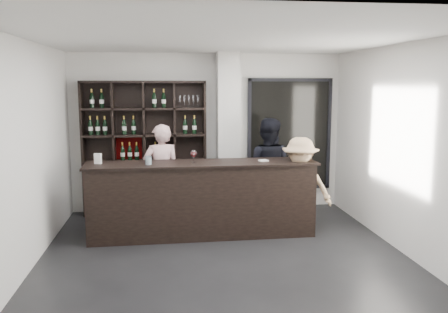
{
  "coord_description": "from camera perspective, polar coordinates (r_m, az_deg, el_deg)",
  "views": [
    {
      "loc": [
        -0.75,
        -6.01,
        2.34
      ],
      "look_at": [
        0.11,
        1.1,
        1.24
      ],
      "focal_mm": 38.0,
      "sensor_mm": 36.0,
      "label": 1
    }
  ],
  "objects": [
    {
      "name": "structural_column",
      "position": [
        8.6,
        0.48,
        2.76
      ],
      "size": [
        0.4,
        0.4,
        2.9
      ],
      "primitive_type": "cube",
      "color": "silver",
      "rests_on": "floor"
    },
    {
      "name": "wine_glass",
      "position": [
        7.15,
        -3.67,
        0.1
      ],
      "size": [
        0.12,
        0.12,
        0.22
      ],
      "primitive_type": null,
      "rotation": [
        0.0,
        0.0,
        0.26
      ],
      "color": "white",
      "rests_on": "tasting_counter"
    },
    {
      "name": "spit_cup",
      "position": [
        7.1,
        -9.08,
        -0.46
      ],
      "size": [
        0.11,
        0.11,
        0.13
      ],
      "primitive_type": "cylinder",
      "rotation": [
        0.0,
        0.0,
        -0.21
      ],
      "color": "silver",
      "rests_on": "tasting_counter"
    },
    {
      "name": "taster_pink",
      "position": [
        8.0,
        -7.51,
        -2.14
      ],
      "size": [
        0.67,
        0.49,
        1.69
      ],
      "primitive_type": "imported",
      "rotation": [
        0.0,
        0.0,
        3.28
      ],
      "color": "#CDA2A2",
      "rests_on": "floor"
    },
    {
      "name": "card_stand",
      "position": [
        7.33,
        -14.94,
        -0.25
      ],
      "size": [
        0.11,
        0.08,
        0.16
      ],
      "primitive_type": "cube",
      "rotation": [
        0.0,
        0.0,
        -0.28
      ],
      "color": "white",
      "rests_on": "tasting_counter"
    },
    {
      "name": "glass_panel",
      "position": [
        9.05,
        7.87,
        2.66
      ],
      "size": [
        1.6,
        0.08,
        2.1
      ],
      "color": "black",
      "rests_on": "floor"
    },
    {
      "name": "napkin_stack",
      "position": [
        7.35,
        4.77,
        -0.5
      ],
      "size": [
        0.15,
        0.15,
        0.02
      ],
      "primitive_type": "cube",
      "rotation": [
        0.0,
        0.0,
        0.32
      ],
      "color": "white",
      "rests_on": "tasting_counter"
    },
    {
      "name": "wine_shelf",
      "position": [
        8.66,
        -9.49,
        1.02
      ],
      "size": [
        2.2,
        0.35,
        2.4
      ],
      "primitive_type": null,
      "color": "black",
      "rests_on": "floor"
    },
    {
      "name": "taster_black",
      "position": [
        8.17,
        5.22,
        -1.58
      ],
      "size": [
        1.06,
        0.95,
        1.77
      ],
      "primitive_type": "imported",
      "rotation": [
        0.0,
        0.0,
        2.74
      ],
      "color": "black",
      "rests_on": "floor"
    },
    {
      "name": "floor",
      "position": [
        6.5,
        0.2,
        -12.46
      ],
      "size": [
        5.0,
        5.5,
        0.01
      ],
      "primitive_type": "cube",
      "color": "black",
      "rests_on": "ground"
    },
    {
      "name": "customer",
      "position": [
        7.52,
        9.1,
        -3.51
      ],
      "size": [
        1.13,
        0.91,
        1.53
      ],
      "primitive_type": "imported",
      "rotation": [
        0.0,
        0.0,
        -0.4
      ],
      "color": "tan",
      "rests_on": "floor"
    },
    {
      "name": "tasting_counter",
      "position": [
        7.35,
        -2.63,
        -5.16
      ],
      "size": [
        3.52,
        0.72,
        1.16
      ],
      "rotation": [
        0.0,
        0.0,
        0.02
      ],
      "color": "black",
      "rests_on": "floor"
    }
  ]
}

